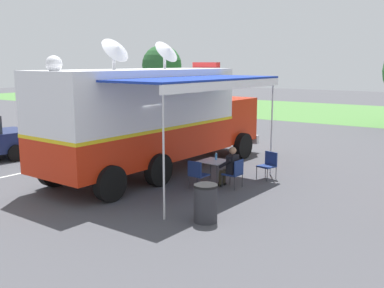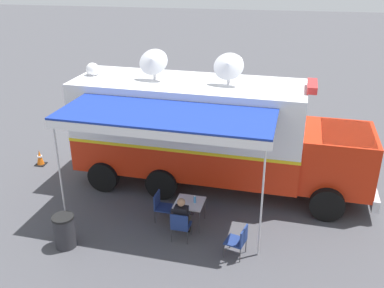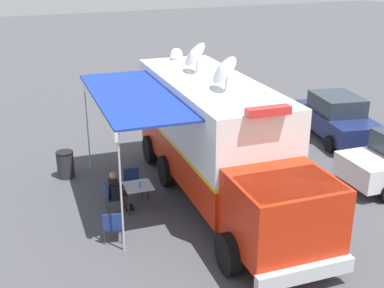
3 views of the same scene
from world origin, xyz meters
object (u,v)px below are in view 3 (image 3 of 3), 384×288
object	(u,v)px
folding_chair_spare_by_truck	(113,224)
command_truck	(217,137)
folding_chair_beside_table	(132,180)
trash_bin	(65,164)
traffic_cone	(157,125)
car_behind_truck	(337,117)
water_bottle	(140,184)
folding_chair_at_table	(111,196)
folding_table	(138,187)
seated_responder	(117,190)

from	to	relation	value
folding_chair_spare_by_truck	command_truck	bearing A→B (deg)	-160.47
folding_chair_beside_table	trash_bin	world-z (taller)	trash_bin
command_truck	traffic_cone	distance (m)	6.56
folding_chair_spare_by_truck	car_behind_truck	bearing A→B (deg)	-158.54
trash_bin	folding_chair_spare_by_truck	bearing A→B (deg)	95.18
folding_chair_spare_by_truck	car_behind_truck	world-z (taller)	car_behind_truck
trash_bin	car_behind_truck	distance (m)	10.69
water_bottle	folding_chair_at_table	size ratio (longest dim) A/B	0.26
folding_table	seated_responder	size ratio (longest dim) A/B	0.68
traffic_cone	car_behind_truck	distance (m)	7.31
folding_chair_spare_by_truck	traffic_cone	xyz separation A→B (m)	(-3.91, -7.61, -0.23)
traffic_cone	trash_bin	bearing A→B (deg)	35.41
command_truck	folding_table	world-z (taller)	command_truck
car_behind_truck	traffic_cone	bearing A→B (deg)	-29.40
folding_chair_beside_table	traffic_cone	world-z (taller)	folding_chair_beside_table
command_truck	car_behind_truck	bearing A→B (deg)	-157.53
seated_responder	traffic_cone	xyz separation A→B (m)	(-3.36, -6.02, -0.37)
folding_table	water_bottle	world-z (taller)	water_bottle
command_truck	folding_table	bearing A→B (deg)	-5.44
water_bottle	folding_chair_spare_by_truck	world-z (taller)	water_bottle
folding_chair_at_table	water_bottle	bearing A→B (deg)	163.25
folding_chair_at_table	car_behind_truck	xyz separation A→B (m)	(-9.89, -2.44, 0.37)
folding_table	seated_responder	world-z (taller)	seated_responder
command_truck	water_bottle	bearing A→B (deg)	-1.92
folding_chair_at_table	traffic_cone	world-z (taller)	folding_chair_at_table
folding_chair_beside_table	command_truck	bearing A→B (deg)	155.26
water_bottle	car_behind_truck	world-z (taller)	car_behind_truck
folding_table	seated_responder	distance (m)	0.62
folding_chair_at_table	seated_responder	xyz separation A→B (m)	(-0.19, 0.01, 0.14)
car_behind_truck	command_truck	bearing A→B (deg)	22.47
folding_chair_spare_by_truck	trash_bin	bearing A→B (deg)	-84.82
folding_chair_at_table	trash_bin	distance (m)	3.04
folding_chair_spare_by_truck	trash_bin	xyz separation A→B (m)	(0.41, -4.53, -0.06)
trash_bin	traffic_cone	distance (m)	5.31
folding_chair_beside_table	traffic_cone	distance (m)	5.90
seated_responder	trash_bin	world-z (taller)	seated_responder
folding_chair_at_table	folding_chair_beside_table	bearing A→B (deg)	-139.06
folding_chair_at_table	trash_bin	xyz separation A→B (m)	(0.78, -2.94, -0.06)
seated_responder	car_behind_truck	bearing A→B (deg)	-165.83
water_bottle	trash_bin	xyz separation A→B (m)	(1.59, -3.18, -0.38)
folding_chair_beside_table	seated_responder	bearing A→B (deg)	48.35
folding_table	trash_bin	bearing A→B (deg)	-62.52
folding_chair_at_table	traffic_cone	bearing A→B (deg)	-120.52
command_truck	folding_chair_spare_by_truck	distance (m)	4.06
folding_chair_spare_by_truck	trash_bin	distance (m)	4.55
seated_responder	folding_chair_at_table	bearing A→B (deg)	-3.66
folding_chair_spare_by_truck	seated_responder	world-z (taller)	seated_responder
folding_table	seated_responder	bearing A→B (deg)	-7.62
folding_table	water_bottle	distance (m)	0.22
folding_chair_beside_table	car_behind_truck	distance (m)	9.18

